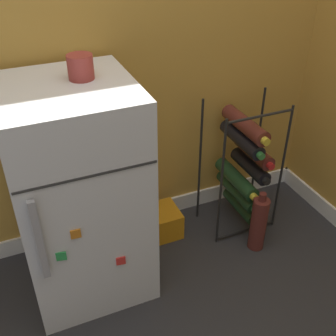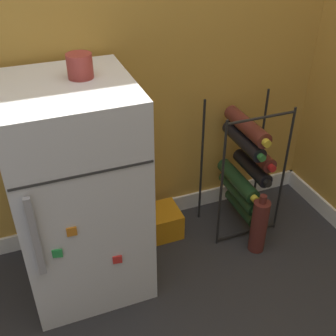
% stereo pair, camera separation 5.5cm
% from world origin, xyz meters
% --- Properties ---
extents(ground_plane, '(14.00, 14.00, 0.00)m').
position_xyz_m(ground_plane, '(0.00, 0.00, 0.00)').
color(ground_plane, '#28282B').
extents(mini_fridge, '(0.48, 0.52, 0.92)m').
position_xyz_m(mini_fridge, '(-0.40, 0.30, 0.46)').
color(mini_fridge, silver).
rests_on(mini_fridge, ground_plane).
extents(wine_rack, '(0.34, 0.33, 0.68)m').
position_xyz_m(wine_rack, '(0.41, 0.37, 0.34)').
color(wine_rack, black).
rests_on(wine_rack, ground_plane).
extents(soda_box, '(0.22, 0.18, 0.14)m').
position_xyz_m(soda_box, '(-0.02, 0.44, 0.07)').
color(soda_box, orange).
rests_on(soda_box, ground_plane).
extents(fridge_top_cup, '(0.09, 0.09, 0.09)m').
position_xyz_m(fridge_top_cup, '(-0.33, 0.34, 0.96)').
color(fridge_top_cup, maroon).
rests_on(fridge_top_cup, mini_fridge).
extents(loose_bottle_floor, '(0.08, 0.08, 0.32)m').
position_xyz_m(loose_bottle_floor, '(0.39, 0.17, 0.15)').
color(loose_bottle_floor, '#56231E').
rests_on(loose_bottle_floor, ground_plane).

